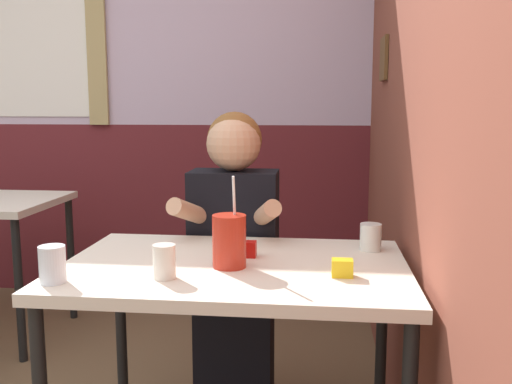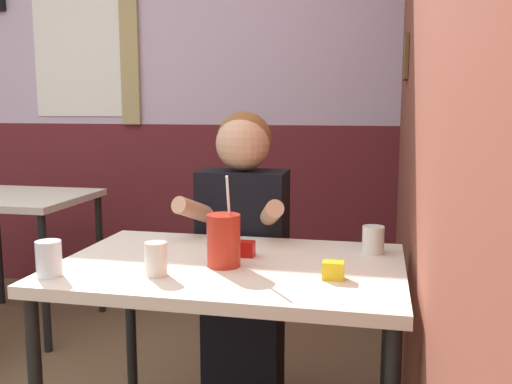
{
  "view_description": "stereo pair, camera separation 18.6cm",
  "coord_description": "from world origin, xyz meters",
  "views": [
    {
      "loc": [
        1.11,
        -1.28,
        1.22
      ],
      "look_at": [
        0.9,
        0.55,
        0.94
      ],
      "focal_mm": 40.0,
      "sensor_mm": 36.0,
      "label": 1
    },
    {
      "loc": [
        1.29,
        -1.25,
        1.22
      ],
      "look_at": [
        0.9,
        0.55,
        0.94
      ],
      "focal_mm": 40.0,
      "sensor_mm": 36.0,
      "label": 2
    }
  ],
  "objects": [
    {
      "name": "cocktail_pitcher",
      "position": [
        0.84,
        0.36,
        0.82
      ],
      "size": [
        0.1,
        0.1,
        0.28
      ],
      "color": "#B22819",
      "rests_on": "main_table"
    },
    {
      "name": "condiment_mustard",
      "position": [
        1.18,
        0.3,
        0.76
      ],
      "size": [
        0.06,
        0.04,
        0.05
      ],
      "color": "yellow",
      "rests_on": "main_table"
    },
    {
      "name": "back_wall",
      "position": [
        -0.01,
        2.23,
        1.35
      ],
      "size": [
        5.82,
        0.09,
        2.7
      ],
      "color": "silver",
      "rests_on": "ground_plane"
    },
    {
      "name": "glass_center",
      "position": [
        1.28,
        0.61,
        0.78
      ],
      "size": [
        0.07,
        0.07,
        0.09
      ],
      "color": "silver",
      "rests_on": "main_table"
    },
    {
      "name": "glass_far_side",
      "position": [
        0.68,
        0.23,
        0.79
      ],
      "size": [
        0.06,
        0.06,
        0.1
      ],
      "color": "silver",
      "rests_on": "main_table"
    },
    {
      "name": "brick_wall_right",
      "position": [
        1.44,
        1.1,
        1.35
      ],
      "size": [
        0.08,
        4.21,
        2.7
      ],
      "color": "brown",
      "rests_on": "ground_plane"
    },
    {
      "name": "glass_near_pitcher",
      "position": [
        0.38,
        0.15,
        0.79
      ],
      "size": [
        0.07,
        0.07,
        0.1
      ],
      "color": "silver",
      "rests_on": "main_table"
    },
    {
      "name": "background_table",
      "position": [
        -0.64,
        1.46,
        0.65
      ],
      "size": [
        0.76,
        0.65,
        0.74
      ],
      "color": "beige",
      "rests_on": "ground_plane"
    },
    {
      "name": "condiment_ketchup",
      "position": [
        0.88,
        0.48,
        0.76
      ],
      "size": [
        0.06,
        0.04,
        0.05
      ],
      "color": "#B7140F",
      "rests_on": "main_table"
    },
    {
      "name": "person_seated",
      "position": [
        0.78,
        0.88,
        0.64
      ],
      "size": [
        0.42,
        0.41,
        1.2
      ],
      "color": "black",
      "rests_on": "ground_plane"
    },
    {
      "name": "main_table",
      "position": [
        0.85,
        0.4,
        0.67
      ],
      "size": [
        1.06,
        0.71,
        0.74
      ],
      "color": "beige",
      "rests_on": "ground_plane"
    }
  ]
}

